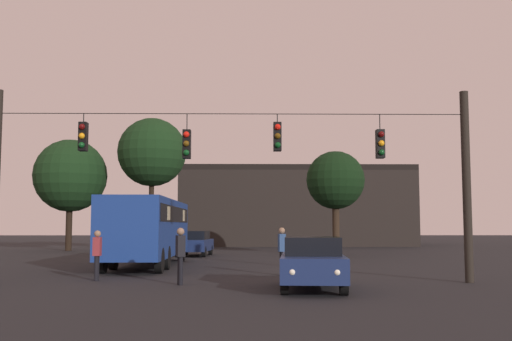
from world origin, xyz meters
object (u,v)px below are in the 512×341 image
pedestrian_crossing_left (180,252)px  tree_behind_building (70,176)px  city_bus (149,225)px  pedestrian_crossing_right (282,248)px  tree_left_silhouette (152,153)px  car_near_right (313,262)px  tree_right_far (335,181)px  car_far_left (194,243)px  pedestrian_crossing_center (97,252)px

pedestrian_crossing_left → tree_behind_building: (-11.02, 25.77, 4.51)m
city_bus → pedestrian_crossing_right: 7.78m
pedestrian_crossing_right → tree_left_silhouette: size_ratio=0.18×
car_near_right → pedestrian_crossing_left: bearing=160.9°
pedestrian_crossing_left → tree_right_far: (7.66, 18.59, 3.63)m
pedestrian_crossing_right → tree_right_far: 15.93m
car_near_right → tree_right_far: tree_right_far is taller
tree_behind_building → pedestrian_crossing_right: bearing=-56.9°
car_far_left → pedestrian_crossing_center: 16.74m
city_bus → pedestrian_crossing_left: bearing=-74.6°
car_far_left → tree_right_far: 9.59m
pedestrian_crossing_right → tree_left_silhouette: bearing=111.5°
car_near_right → pedestrian_crossing_right: (-0.60, 5.07, 0.22)m
tree_behind_building → car_near_right: bearing=-61.0°
pedestrian_crossing_left → pedestrian_crossing_center: (-2.97, 1.47, -0.06)m
car_far_left → pedestrian_crossing_right: (4.52, -14.42, 0.22)m
pedestrian_crossing_left → city_bus: bearing=105.4°
city_bus → tree_right_far: size_ratio=1.69×
car_near_right → tree_right_far: (3.64, 19.98, 3.86)m
tree_behind_building → tree_right_far: (18.68, -7.18, -0.87)m
city_bus → tree_behind_building: (-8.60, 17.01, 3.66)m
city_bus → tree_right_far: tree_right_far is taller
pedestrian_crossing_center → tree_behind_building: (-8.05, 24.30, 4.57)m
pedestrian_crossing_left → tree_behind_building: tree_behind_building is taller
car_near_right → pedestrian_crossing_right: 5.11m
car_near_right → pedestrian_crossing_right: bearing=96.8°
pedestrian_crossing_center → city_bus: bearing=85.7°
city_bus → tree_behind_building: size_ratio=1.34×
car_far_left → tree_left_silhouette: 9.69m
tree_behind_building → tree_right_far: size_ratio=1.26×
pedestrian_crossing_left → pedestrian_crossing_center: size_ratio=1.06×
pedestrian_crossing_left → tree_behind_building: 28.39m
pedestrian_crossing_left → tree_behind_building: size_ratio=0.22×
car_near_right → tree_behind_building: (-15.04, 27.16, 4.73)m
pedestrian_crossing_left → pedestrian_crossing_right: (3.41, 3.67, -0.00)m
city_bus → car_far_left: size_ratio=2.48×
car_near_right → tree_left_silhouette: 28.03m
car_near_right → tree_left_silhouette: size_ratio=0.46×
pedestrian_crossing_center → tree_behind_building: size_ratio=0.21×
car_near_right → car_far_left: 20.15m
tree_left_silhouette → tree_right_far: bearing=-25.2°
car_far_left → tree_behind_building: size_ratio=0.54×
city_bus → car_near_right: city_bus is taller
pedestrian_crossing_right → tree_behind_building: size_ratio=0.22×
car_near_right → pedestrian_crossing_left: 4.25m
car_near_right → tree_left_silhouette: bearing=108.8°
city_bus → tree_left_silhouette: size_ratio=1.14×
tree_left_silhouette → tree_behind_building: bearing=168.1°
pedestrian_crossing_left → tree_right_far: tree_right_far is taller
car_near_right → pedestrian_crossing_left: (-4.01, 1.39, 0.22)m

